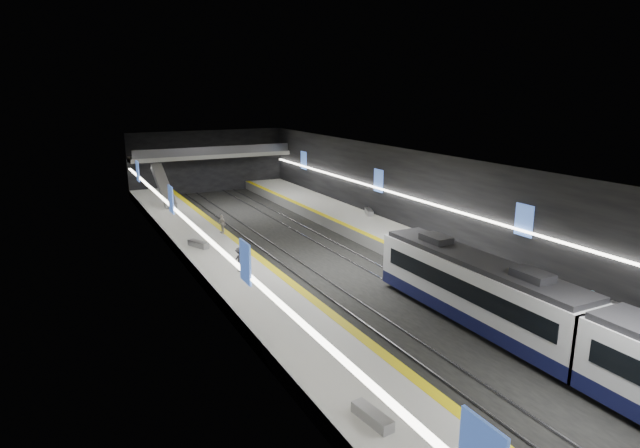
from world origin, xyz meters
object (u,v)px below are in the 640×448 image
escalator (163,185)px  bench_left_near (372,417)px  bench_right_near (626,311)px  passenger_right_b (591,304)px  passenger_left_b (240,260)px  bench_left_far (198,244)px  bench_right_far (369,212)px  passenger_left_a (222,224)px  train (593,341)px

escalator → bench_left_near: (-1.11, -44.23, -1.66)m
escalator → bench_right_near: (16.57, -42.34, -1.65)m
passenger_right_b → passenger_left_b: bearing=111.8°
passenger_left_b → bench_left_far: bearing=-89.0°
bench_left_near → bench_right_near: bearing=-1.3°
escalator → bench_left_near: 44.28m
bench_left_near → bench_right_far: 34.32m
passenger_right_b → passenger_left_a: (-12.68, 26.27, 0.03)m
bench_left_near → passenger_right_b: size_ratio=1.24×
bench_left_far → bench_right_near: size_ratio=0.98×
passenger_right_b → bench_right_near: bearing=-40.8°
passenger_right_b → passenger_left_b: passenger_left_b is taller
bench_left_far → passenger_right_b: passenger_right_b is taller
bench_right_far → passenger_left_a: bearing=-156.5°
escalator → passenger_left_b: escalator is taller
bench_left_near → bench_left_far: 25.62m
train → passenger_left_a: (-8.11, 29.76, -0.39)m
bench_left_near → bench_left_far: size_ratio=0.97×
bench_right_near → passenger_left_a: bearing=117.2°
escalator → passenger_right_b: 44.09m
bench_left_far → bench_right_far: size_ratio=0.99×
bench_left_far → bench_right_far: (18.07, 3.53, 0.00)m
bench_left_far → passenger_left_b: (1.07, -7.02, 0.60)m
bench_left_far → passenger_left_a: (2.96, 3.28, 0.57)m
bench_left_near → bench_right_near: bench_right_near is taller
bench_left_near → bench_right_near: 17.78m
train → bench_left_near: bearing=175.6°
passenger_left_a → passenger_left_b: 10.47m
bench_left_near → passenger_left_a: size_ratio=1.19×
escalator → bench_left_near: size_ratio=4.14×
bench_right_near → bench_right_far: 27.26m
bench_right_far → passenger_right_b: (-2.43, -26.52, 0.53)m
bench_left_far → passenger_left_b: passenger_left_b is taller
bench_left_near → bench_right_far: bench_right_far is taller
passenger_right_b → bench_left_near: bearing=168.9°
escalator → passenger_right_b: size_ratio=5.12×
bench_right_far → passenger_left_b: 20.01m
passenger_left_a → escalator: bearing=171.5°
passenger_right_b → escalator: bearing=88.7°
bench_left_far → passenger_left_a: passenger_left_a is taller
escalator → passenger_left_a: escalator is taller
train → bench_right_near: (6.57, 2.75, -0.95)m
train → bench_right_far: (7.00, 30.01, -0.95)m
bench_left_near → passenger_left_a: bearing=76.7°
bench_right_near → passenger_left_a: (-14.68, 27.01, 0.56)m
passenger_left_a → bench_right_far: bearing=75.4°
passenger_left_b → bench_right_near: bearing=127.1°
bench_left_far → bench_right_near: bench_right_near is taller
escalator → passenger_left_a: size_ratio=4.94×
bench_right_far → passenger_left_a: passenger_left_a is taller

